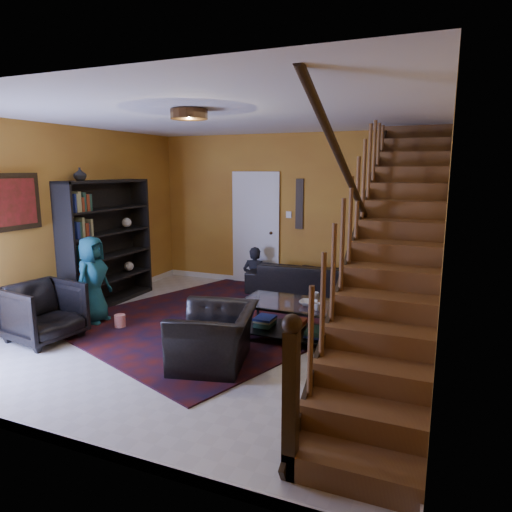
{
  "coord_description": "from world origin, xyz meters",
  "views": [
    {
      "loc": [
        2.6,
        -5.17,
        2.17
      ],
      "look_at": [
        0.27,
        0.4,
        1.02
      ],
      "focal_mm": 32.0,
      "sensor_mm": 36.0,
      "label": 1
    }
  ],
  "objects_px": {
    "armchair_right": "(214,337)",
    "coffee_table": "(293,318)",
    "sofa": "(304,279)",
    "bookshelf": "(108,245)",
    "armchair_left": "(44,312)"
  },
  "relations": [
    {
      "from": "bookshelf",
      "to": "armchair_right",
      "type": "bearing_deg",
      "value": -28.85
    },
    {
      "from": "bookshelf",
      "to": "armchair_left",
      "type": "xyz_separation_m",
      "value": [
        0.35,
        -1.67,
        -0.59
      ]
    },
    {
      "from": "sofa",
      "to": "bookshelf",
      "type": "bearing_deg",
      "value": 28.15
    },
    {
      "from": "sofa",
      "to": "coffee_table",
      "type": "xyz_separation_m",
      "value": [
        0.5,
        -2.15,
        0.01
      ]
    },
    {
      "from": "armchair_left",
      "to": "coffee_table",
      "type": "height_order",
      "value": "armchair_left"
    },
    {
      "from": "sofa",
      "to": "armchair_left",
      "type": "height_order",
      "value": "armchair_left"
    },
    {
      "from": "sofa",
      "to": "coffee_table",
      "type": "distance_m",
      "value": 2.2
    },
    {
      "from": "armchair_left",
      "to": "coffee_table",
      "type": "relative_size",
      "value": 0.62
    },
    {
      "from": "bookshelf",
      "to": "coffee_table",
      "type": "relative_size",
      "value": 1.5
    },
    {
      "from": "bookshelf",
      "to": "armchair_left",
      "type": "bearing_deg",
      "value": -78.02
    },
    {
      "from": "armchair_left",
      "to": "coffee_table",
      "type": "distance_m",
      "value": 3.18
    },
    {
      "from": "armchair_right",
      "to": "coffee_table",
      "type": "height_order",
      "value": "armchair_right"
    },
    {
      "from": "armchair_right",
      "to": "coffee_table",
      "type": "relative_size",
      "value": 0.75
    },
    {
      "from": "sofa",
      "to": "armchair_left",
      "type": "distance_m",
      "value": 4.16
    },
    {
      "from": "armchair_right",
      "to": "sofa",
      "type": "bearing_deg",
      "value": 164.83
    }
  ]
}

